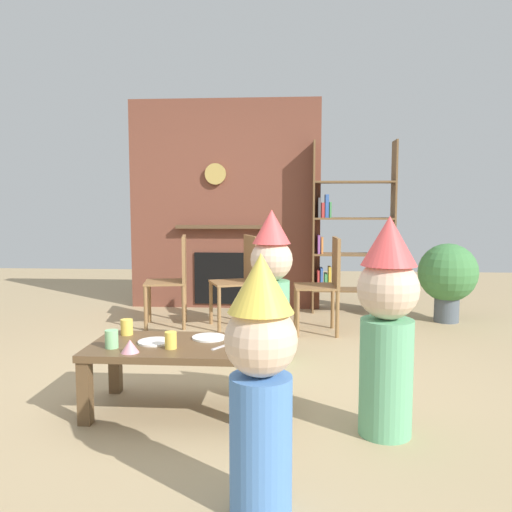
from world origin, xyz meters
TOP-DOWN VIEW (x-y plane):
  - ground_plane at (0.00, 0.00)m, footprint 12.00×12.00m
  - brick_fireplace_feature at (-0.37, 2.60)m, footprint 2.20×0.28m
  - bookshelf at (1.02, 2.40)m, footprint 0.90×0.28m
  - coffee_table at (-0.24, -0.52)m, footprint 1.04×0.58m
  - paper_cup_near_left at (-0.60, -0.64)m, footprint 0.07×0.07m
  - paper_cup_near_right at (0.21, -0.62)m, footprint 0.07×0.07m
  - paper_cup_center at (-0.61, -0.34)m, footprint 0.08×0.08m
  - paper_cup_far_left at (-0.26, -0.63)m, footprint 0.07×0.07m
  - paper_plate_front at (-0.08, -0.39)m, footprint 0.20×0.20m
  - paper_plate_rear at (-0.38, -0.51)m, footprint 0.20×0.20m
  - birthday_cake_slice at (-0.46, -0.72)m, footprint 0.10×0.10m
  - table_fork at (0.02, -0.58)m, footprint 0.09×0.14m
  - child_with_cone_hat at (0.30, -1.52)m, footprint 0.28×0.28m
  - child_in_pink at (0.91, -0.77)m, footprint 0.32×0.32m
  - child_by_the_chairs at (0.26, 0.49)m, footprint 0.32×0.32m
  - dining_chair_left at (-0.74, 1.58)m, footprint 0.46×0.46m
  - dining_chair_middle at (-0.08, 1.62)m, footprint 0.52×0.52m
  - dining_chair_right at (0.73, 1.40)m, footprint 0.42×0.42m
  - potted_plant_tall at (2.01, 1.96)m, footprint 0.60×0.60m

SIDE VIEW (x-z plane):
  - ground_plane at x=0.00m, z-range 0.00..0.00m
  - coffee_table at x=-0.24m, z-range 0.13..0.53m
  - table_fork at x=0.02m, z-range 0.40..0.40m
  - paper_plate_front at x=-0.08m, z-range 0.40..0.41m
  - paper_plate_rear at x=-0.38m, z-range 0.40..0.41m
  - birthday_cake_slice at x=-0.46m, z-range 0.40..0.47m
  - paper_cup_far_left at x=-0.26m, z-range 0.40..0.49m
  - paper_cup_center at x=-0.61m, z-range 0.40..0.49m
  - paper_cup_near_right at x=0.21m, z-range 0.40..0.49m
  - paper_cup_near_left at x=-0.60m, z-range 0.40..0.50m
  - potted_plant_tall at x=2.01m, z-range 0.08..0.89m
  - dining_chair_left at x=-0.74m, z-range 0.06..0.96m
  - dining_chair_middle at x=-0.08m, z-range 0.06..0.96m
  - dining_chair_right at x=0.73m, z-range 0.06..0.96m
  - child_with_cone_hat at x=0.30m, z-range 0.03..1.05m
  - child_in_pink at x=0.91m, z-range 0.03..1.18m
  - child_by_the_chairs at x=0.26m, z-range 0.03..1.20m
  - bookshelf at x=1.02m, z-range -0.08..1.82m
  - brick_fireplace_feature at x=-0.37m, z-range -0.01..2.39m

